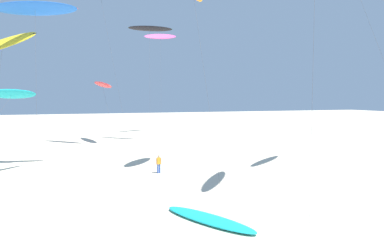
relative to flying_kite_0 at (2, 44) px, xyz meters
The scene contains 8 objects.
flying_kite_0 is the anchor object (origin of this frame).
flying_kite_1 23.41m from the flying_kite_0, 39.23° to the left, with size 6.39×11.41×18.13m.
flying_kite_4 19.76m from the flying_kite_0, 56.58° to the left, with size 2.89×12.62×9.65m.
flying_kite_5 35.16m from the flying_kite_0, 49.35° to the left, with size 7.28×11.10×19.42m.
flying_kite_9 4.88m from the flying_kite_0, 36.11° to the right, with size 7.59×5.10×15.71m.
flying_kite_10 6.26m from the flying_kite_0, 72.64° to the right, with size 5.53×12.14×7.70m.
grounded_kite_0 26.64m from the flying_kite_0, 57.56° to the right, with size 4.05×6.03×0.29m.
person_near_left 18.81m from the flying_kite_0, 29.49° to the right, with size 0.51×0.21×1.67m.
Camera 1 is at (-2.95, -2.42, 6.77)m, focal length 31.88 mm.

